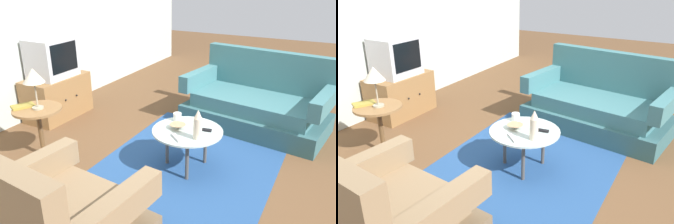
# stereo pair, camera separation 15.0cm
# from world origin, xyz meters

# --- Properties ---
(ground_plane) EXTENTS (16.00, 16.00, 0.00)m
(ground_plane) POSITION_xyz_m (0.00, 0.00, 0.00)
(ground_plane) COLOR brown
(back_wall) EXTENTS (9.00, 0.12, 2.70)m
(back_wall) POSITION_xyz_m (0.00, 2.44, 1.35)
(back_wall) COLOR #B2BCB2
(back_wall) RESTS_ON ground
(area_rug) EXTENTS (2.47, 1.74, 0.00)m
(area_rug) POSITION_xyz_m (0.05, -0.07, 0.00)
(area_rug) COLOR navy
(area_rug) RESTS_ON ground
(armchair) EXTENTS (1.03, 1.06, 0.96)m
(armchair) POSITION_xyz_m (-1.49, 0.18, 0.31)
(armchair) COLOR brown
(armchair) RESTS_ON ground
(couch) EXTENTS (1.18, 1.88, 0.94)m
(couch) POSITION_xyz_m (1.43, -0.43, 0.30)
(couch) COLOR #325C60
(couch) RESTS_ON ground
(coffee_table) EXTENTS (0.71, 0.71, 0.43)m
(coffee_table) POSITION_xyz_m (0.04, -0.07, 0.38)
(coffee_table) COLOR #B2C6C1
(coffee_table) RESTS_ON ground
(side_table) EXTENTS (0.50, 0.50, 0.56)m
(side_table) POSITION_xyz_m (-0.46, 1.42, 0.41)
(side_table) COLOR olive
(side_table) RESTS_ON ground
(tv_stand) EXTENTS (0.87, 0.52, 0.57)m
(tv_stand) POSITION_xyz_m (0.47, 2.09, 0.28)
(tv_stand) COLOR olive
(tv_stand) RESTS_ON ground
(television) EXTENTS (0.56, 0.46, 0.52)m
(television) POSITION_xyz_m (0.47, 2.10, 0.83)
(television) COLOR #B7B7BC
(television) RESTS_ON tv_stand
(table_lamp) EXTENTS (0.22, 0.22, 0.43)m
(table_lamp) POSITION_xyz_m (-0.46, 1.41, 0.91)
(table_lamp) COLOR #9E937A
(table_lamp) RESTS_ON side_table
(vase) EXTENTS (0.08, 0.08, 0.29)m
(vase) POSITION_xyz_m (-0.08, -0.23, 0.57)
(vase) COLOR beige
(vase) RESTS_ON coffee_table
(mug) EXTENTS (0.13, 0.09, 0.08)m
(mug) POSITION_xyz_m (0.22, 0.12, 0.47)
(mug) COLOR white
(mug) RESTS_ON coffee_table
(bowl) EXTENTS (0.17, 0.17, 0.05)m
(bowl) POSITION_xyz_m (0.04, 0.03, 0.45)
(bowl) COLOR tan
(bowl) RESTS_ON coffee_table
(tv_remote_dark) EXTENTS (0.06, 0.17, 0.02)m
(tv_remote_dark) POSITION_xyz_m (0.11, -0.21, 0.44)
(tv_remote_dark) COLOR black
(tv_remote_dark) RESTS_ON coffee_table
(tv_remote_silver) EXTENTS (0.15, 0.16, 0.02)m
(tv_remote_silver) POSITION_xyz_m (-0.17, -0.06, 0.44)
(tv_remote_silver) COLOR #B2B2B7
(tv_remote_silver) RESTS_ON coffee_table
(book) EXTENTS (0.26, 0.22, 0.02)m
(book) POSITION_xyz_m (-0.50, 1.58, 0.57)
(book) COLOR olive
(book) RESTS_ON side_table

